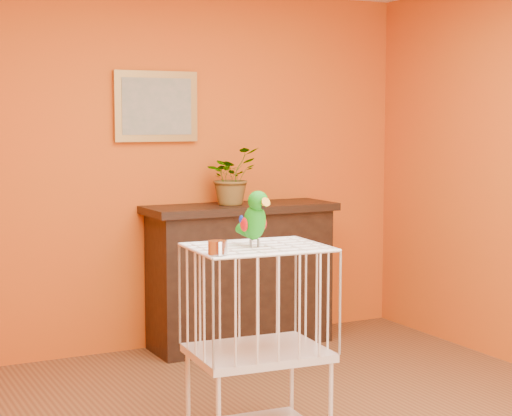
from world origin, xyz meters
TOP-DOWN VIEW (x-y plane):
  - room_shell at (0.00, 0.00)m, footprint 4.50×4.50m
  - console_cabinet at (0.56, 2.01)m, footprint 1.41×0.51m
  - potted_plant at (0.49, 2.04)m, footprint 0.49×0.52m
  - framed_picture at (0.00, 2.22)m, footprint 0.62×0.04m
  - birdcage at (-0.21, 0.23)m, footprint 0.70×0.56m
  - feed_cup at (-0.51, 0.06)m, footprint 0.09×0.09m
  - parrot at (-0.24, 0.22)m, footprint 0.14×0.26m

SIDE VIEW (x-z plane):
  - console_cabinet at x=0.56m, z-range 0.00..1.05m
  - birdcage at x=-0.21m, z-range 0.02..1.04m
  - feed_cup at x=-0.51m, z-range 1.03..1.09m
  - parrot at x=-0.24m, z-range 1.03..1.31m
  - potted_plant at x=0.49m, z-range 1.04..1.37m
  - room_shell at x=0.00m, z-range -0.67..3.83m
  - framed_picture at x=0.00m, z-range 1.50..2.00m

